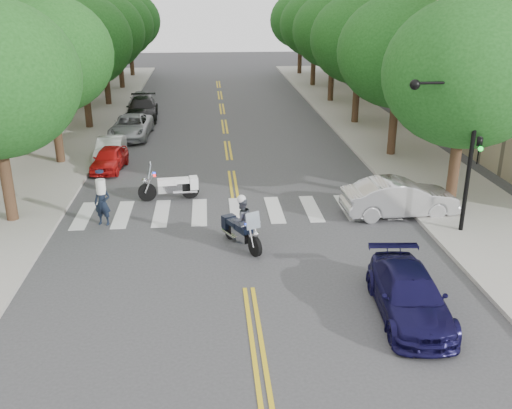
{
  "coord_description": "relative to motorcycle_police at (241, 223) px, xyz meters",
  "views": [
    {
      "loc": [
        -1.08,
        -15.34,
        8.56
      ],
      "look_at": [
        0.55,
        3.77,
        1.3
      ],
      "focal_mm": 40.0,
      "sensor_mm": 36.0,
      "label": 1
    }
  ],
  "objects": [
    {
      "name": "parked_car_d",
      "position": [
        -5.6,
        21.63,
        -0.12
      ],
      "size": [
        2.33,
        5.21,
        1.48
      ],
      "primitive_type": "imported",
      "rotation": [
        0.0,
        0.0,
        0.05
      ],
      "color": "black",
      "rests_on": "ground"
    },
    {
      "name": "tree_r_2",
      "position": [
        8.85,
        18.92,
        4.69
      ],
      "size": [
        6.4,
        6.4,
        8.45
      ],
      "color": "#382316",
      "rests_on": "ground"
    },
    {
      "name": "tree_l_5",
      "position": [
        -8.75,
        42.92,
        4.69
      ],
      "size": [
        6.4,
        6.4,
        8.45
      ],
      "color": "#382316",
      "rests_on": "ground"
    },
    {
      "name": "parked_car_c",
      "position": [
        -5.75,
        16.42,
        -0.19
      ],
      "size": [
        2.44,
        4.94,
        1.35
      ],
      "primitive_type": "imported",
      "rotation": [
        0.0,
        0.0,
        -0.04
      ],
      "color": "#A9AAB1",
      "rests_on": "ground"
    },
    {
      "name": "parked_car_b",
      "position": [
        -6.25,
        11.42,
        -0.25
      ],
      "size": [
        1.34,
        3.73,
        1.22
      ],
      "primitive_type": "imported",
      "rotation": [
        0.0,
        0.0,
        0.01
      ],
      "color": "white",
      "rests_on": "ground"
    },
    {
      "name": "tree_r_1",
      "position": [
        8.85,
        10.92,
        4.69
      ],
      "size": [
        6.4,
        6.4,
        8.45
      ],
      "color": "#382316",
      "rests_on": "ground"
    },
    {
      "name": "parked_car_e",
      "position": [
        -6.25,
        26.42,
        -0.28
      ],
      "size": [
        1.64,
        3.52,
        1.17
      ],
      "primitive_type": "imported",
      "rotation": [
        0.0,
        0.0,
        -0.08
      ],
      "color": "#9C9DA2",
      "rests_on": "ground"
    },
    {
      "name": "motorcycle_parked",
      "position": [
        -2.59,
        5.1,
        -0.28
      ],
      "size": [
        2.62,
        0.8,
        1.69
      ],
      "rotation": [
        0.0,
        0.0,
        1.7
      ],
      "color": "black",
      "rests_on": "ground"
    },
    {
      "name": "sedan_blue",
      "position": [
        4.37,
        -4.99,
        -0.23
      ],
      "size": [
        2.11,
        4.53,
        1.28
      ],
      "primitive_type": "imported",
      "rotation": [
        0.0,
        0.0,
        -0.07
      ],
      "color": "#100D37",
      "rests_on": "ground"
    },
    {
      "name": "tree_l_1",
      "position": [
        -8.75,
        10.92,
        4.69
      ],
      "size": [
        6.4,
        6.4,
        8.45
      ],
      "color": "#382316",
      "rests_on": "ground"
    },
    {
      "name": "sidewalk_right",
      "position": [
        9.55,
        18.92,
        -0.79
      ],
      "size": [
        5.0,
        60.0,
        0.15
      ],
      "primitive_type": "cube",
      "color": "#9E9991",
      "rests_on": "ground"
    },
    {
      "name": "tree_l_2",
      "position": [
        -8.75,
        18.92,
        4.69
      ],
      "size": [
        6.4,
        6.4,
        8.45
      ],
      "color": "#382316",
      "rests_on": "ground"
    },
    {
      "name": "officer_standing",
      "position": [
        -5.18,
        2.45,
        0.01
      ],
      "size": [
        0.72,
        0.56,
        1.76
      ],
      "primitive_type": "imported",
      "rotation": [
        0.0,
        0.0,
        -0.25
      ],
      "color": "black",
      "rests_on": "ground"
    },
    {
      "name": "traffic_signal_pole",
      "position": [
        7.76,
        0.42,
        2.86
      ],
      "size": [
        2.82,
        0.42,
        6.0
      ],
      "color": "black",
      "rests_on": "ground"
    },
    {
      "name": "sidewalk_left",
      "position": [
        -9.45,
        18.92,
        -0.79
      ],
      "size": [
        5.0,
        60.0,
        0.15
      ],
      "primitive_type": "cube",
      "color": "#9E9991",
      "rests_on": "ground"
    },
    {
      "name": "tree_r_0",
      "position": [
        8.85,
        2.92,
        4.69
      ],
      "size": [
        6.4,
        6.4,
        8.45
      ],
      "color": "#382316",
      "rests_on": "ground"
    },
    {
      "name": "ground",
      "position": [
        0.05,
        -3.08,
        -0.87
      ],
      "size": [
        140.0,
        140.0,
        0.0
      ],
      "primitive_type": "plane",
      "color": "#38383A",
      "rests_on": "ground"
    },
    {
      "name": "convertible",
      "position": [
        6.51,
        2.42,
        -0.11
      ],
      "size": [
        4.63,
        1.8,
        1.5
      ],
      "primitive_type": "imported",
      "rotation": [
        0.0,
        0.0,
        1.62
      ],
      "color": "#BBBBBD",
      "rests_on": "ground"
    },
    {
      "name": "motorcycle_police",
      "position": [
        0.0,
        0.0,
        0.0
      ],
      "size": [
        1.33,
        2.24,
        1.95
      ],
      "rotation": [
        0.0,
        0.0,
        3.61
      ],
      "color": "black",
      "rests_on": "ground"
    },
    {
      "name": "tree_r_3",
      "position": [
        8.85,
        26.92,
        4.69
      ],
      "size": [
        6.4,
        6.4,
        8.45
      ],
      "color": "#382316",
      "rests_on": "ground"
    },
    {
      "name": "tree_l_3",
      "position": [
        -8.75,
        26.92,
        4.69
      ],
      "size": [
        6.4,
        6.4,
        8.45
      ],
      "color": "#382316",
      "rests_on": "ground"
    },
    {
      "name": "tree_r_4",
      "position": [
        8.85,
        34.92,
        4.69
      ],
      "size": [
        6.4,
        6.4,
        8.45
      ],
      "color": "#382316",
      "rests_on": "ground"
    },
    {
      "name": "tree_l_4",
      "position": [
        -8.75,
        34.92,
        4.69
      ],
      "size": [
        6.4,
        6.4,
        8.45
      ],
      "color": "#382316",
      "rests_on": "ground"
    },
    {
      "name": "parked_car_a",
      "position": [
        -6.04,
        9.67,
        -0.28
      ],
      "size": [
        1.72,
        3.55,
        1.17
      ],
      "primitive_type": "imported",
      "rotation": [
        0.0,
        0.0,
        -0.1
      ],
      "color": "red",
      "rests_on": "ground"
    },
    {
      "name": "tree_r_5",
      "position": [
        8.85,
        42.92,
        4.69
      ],
      "size": [
        6.4,
        6.4,
        8.45
      ],
      "color": "#382316",
      "rests_on": "ground"
    }
  ]
}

